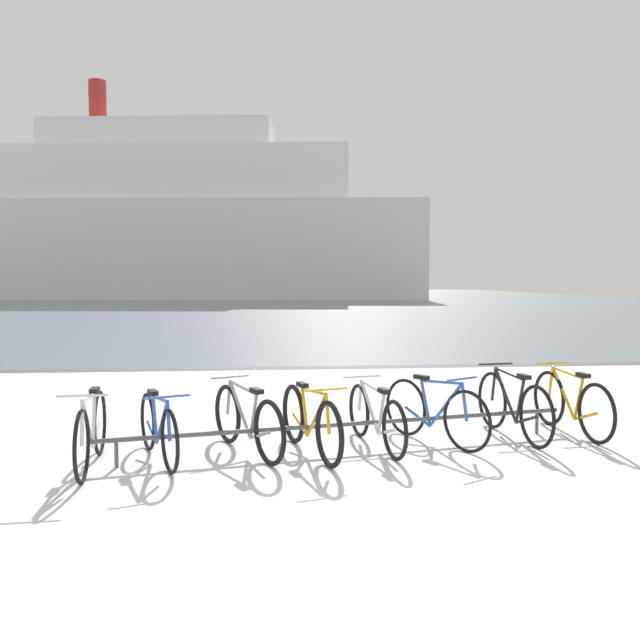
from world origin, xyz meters
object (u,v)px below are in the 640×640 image
Objects in this scene: bicycle_1 at (158,428)px; bicycle_2 at (247,421)px; bicycle_4 at (375,417)px; bicycle_6 at (513,406)px; bicycle_5 at (435,412)px; bicycle_3 at (310,422)px; bicycle_0 at (91,431)px; ferry_ship at (170,226)px; bicycle_7 at (571,403)px.

bicycle_2 reaches higher than bicycle_1.
bicycle_2 is at bearing -175.13° from bicycle_4.
bicycle_6 is at bearing 7.64° from bicycle_2.
bicycle_3 is at bearing -167.32° from bicycle_5.
bicycle_0 is 2.26m from bicycle_3.
bicycle_3 is at bearing -167.96° from bicycle_6.
bicycle_1 is 59.94m from ferry_ship.
bicycle_1 is 0.03× the size of ferry_ship.
bicycle_3 is at bearing -8.70° from bicycle_2.
bicycle_3 is at bearing -80.96° from ferry_ship.
bicycle_4 is 59.96m from ferry_ship.
bicycle_3 is at bearing 4.11° from bicycle_1.
bicycle_2 is (0.92, 0.22, 0.01)m from bicycle_1.
bicycle_0 is 3.04m from bicycle_4.
bicycle_6 reaches higher than bicycle_2.
bicycle_4 is 0.72m from bicycle_5.
bicycle_4 is at bearing 10.16° from bicycle_0.
bicycle_0 reaches higher than bicycle_5.
bicycle_2 is at bearing -174.00° from bicycle_5.
bicycle_5 reaches higher than bicycle_1.
bicycle_2 is (1.55, 0.41, -0.01)m from bicycle_0.
bicycle_6 is at bearing 9.94° from bicycle_4.
ferry_ship is at bearing 102.24° from bicycle_7.
ferry_ship is (-10.84, 58.59, 6.81)m from bicycle_5.
bicycle_3 is 1.00× the size of bicycle_4.
bicycle_4 is at bearing -80.21° from ferry_ship.
bicycle_5 is at bearing -170.05° from bicycle_7.
ferry_ship is (-10.13, 58.70, 6.84)m from bicycle_4.
bicycle_3 is 2.54m from bicycle_6.
bicycle_5 is at bearing 6.00° from bicycle_2.
bicycle_5 is 0.03× the size of ferry_ship.
bicycle_4 is 1.75m from bicycle_6.
bicycle_0 is 4.79m from bicycle_6.
bicycle_1 is at bearing -171.74° from bicycle_4.
bicycle_0 is 1.17× the size of bicycle_5.
ferry_ship is (-7.14, 59.23, 6.80)m from bicycle_0.
bicycle_4 is at bearing -171.74° from bicycle_5.
bicycle_0 is 0.98× the size of bicycle_6.
bicycle_3 is 60.05m from ferry_ship.
bicycle_0 reaches higher than bicycle_1.
ferry_ship reaches higher than bicycle_6.
bicycle_1 is 2.39m from bicycle_4.
bicycle_7 is at bearing 9.47° from bicycle_4.
bicycle_0 is 0.03× the size of ferry_ship.
bicycle_1 is 0.89× the size of bicycle_3.
bicycle_2 is 0.69m from bicycle_3.
bicycle_6 is (4.09, 0.65, 0.04)m from bicycle_1.
bicycle_7 is at bearing 7.81° from bicycle_2.
bicycle_6 is 0.03× the size of ferry_ship.
bicycle_1 reaches higher than bicycle_4.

